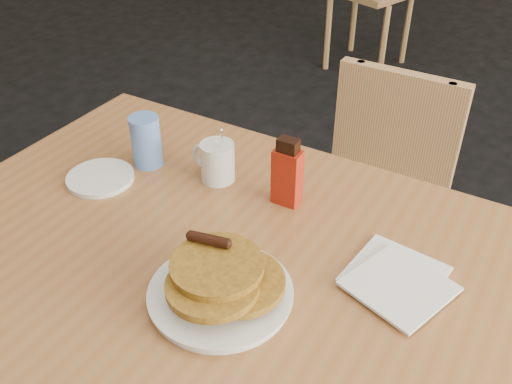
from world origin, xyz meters
TOP-DOWN VIEW (x-y plane):
  - main_table at (0.04, -0.04)m, footprint 1.38×0.97m
  - chair_main_far at (0.07, 0.68)m, footprint 0.40×0.40m
  - pancake_plate at (0.10, -0.14)m, footprint 0.26×0.26m
  - coffee_mug at (-0.13, 0.16)m, footprint 0.11×0.08m
  - syrup_bottle at (0.05, 0.17)m, footprint 0.06×0.04m
  - napkin_stack at (0.34, 0.07)m, footprint 0.20×0.21m
  - blue_tumbler at (-0.31, 0.12)m, footprint 0.07×0.07m
  - side_saucer at (-0.35, 0.00)m, footprint 0.18×0.18m

SIDE VIEW (x-z plane):
  - chair_main_far at x=0.07m, z-range 0.08..0.91m
  - main_table at x=0.04m, z-range 0.34..1.09m
  - napkin_stack at x=0.34m, z-range 0.75..0.76m
  - side_saucer at x=-0.35m, z-range 0.75..0.76m
  - pancake_plate at x=0.10m, z-range 0.73..0.83m
  - coffee_mug at x=-0.13m, z-range 0.73..0.87m
  - blue_tumbler at x=-0.31m, z-range 0.75..0.87m
  - syrup_bottle at x=0.05m, z-range 0.74..0.90m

